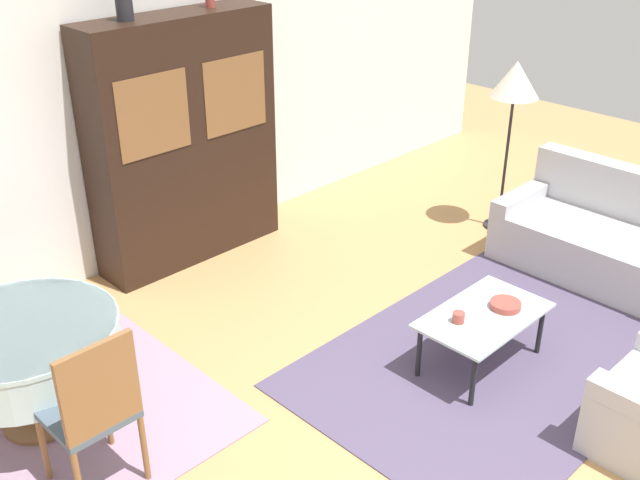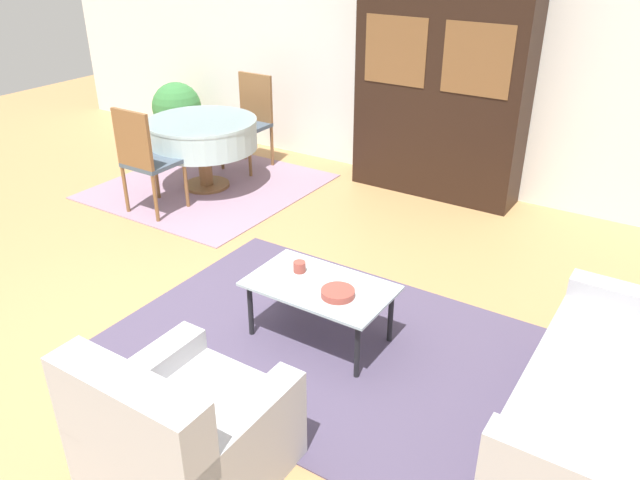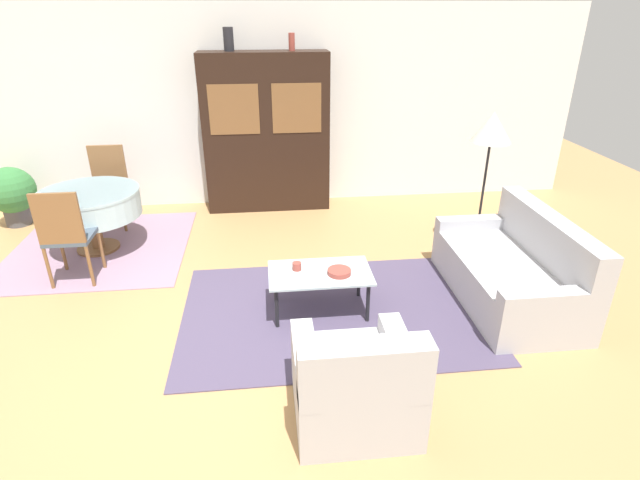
{
  "view_description": "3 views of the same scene",
  "coord_description": "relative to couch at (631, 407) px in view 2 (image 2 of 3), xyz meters",
  "views": [
    {
      "loc": [
        -2.91,
        -1.73,
        3.22
      ],
      "look_at": [
        0.2,
        1.4,
        0.95
      ],
      "focal_mm": 42.0,
      "sensor_mm": 36.0,
      "label": 1
    },
    {
      "loc": [
        2.82,
        -2.37,
        2.53
      ],
      "look_at": [
        0.94,
        0.55,
        0.75
      ],
      "focal_mm": 35.0,
      "sensor_mm": 36.0,
      "label": 2
    },
    {
      "loc": [
        0.49,
        -3.45,
        2.65
      ],
      "look_at": [
        0.94,
        0.55,
        0.75
      ],
      "focal_mm": 28.0,
      "sensor_mm": 36.0,
      "label": 3
    }
  ],
  "objects": [
    {
      "name": "dining_rug",
      "position": [
        -4.37,
        1.61,
        -0.3
      ],
      "size": [
        2.03,
        2.07,
        0.01
      ],
      "color": "gray",
      "rests_on": "ground_plane"
    },
    {
      "name": "cup",
      "position": [
        -2.1,
        0.05,
        0.16
      ],
      "size": [
        0.08,
        0.08,
        0.07
      ],
      "color": "#9E4238",
      "rests_on": "coffee_table"
    },
    {
      "name": "dining_table",
      "position": [
        -4.38,
        1.59,
        0.28
      ],
      "size": [
        1.13,
        1.13,
        0.72
      ],
      "color": "brown",
      "rests_on": "dining_rug"
    },
    {
      "name": "dining_chair_near",
      "position": [
        -4.38,
        0.8,
        0.28
      ],
      "size": [
        0.44,
        0.44,
        1.03
      ],
      "color": "brown",
      "rests_on": "dining_rug"
    },
    {
      "name": "dining_chair_far",
      "position": [
        -4.38,
        2.38,
        0.28
      ],
      "size": [
        0.44,
        0.44,
        1.03
      ],
      "rotation": [
        0.0,
        0.0,
        3.14
      ],
      "color": "brown",
      "rests_on": "dining_rug"
    },
    {
      "name": "wall_back",
      "position": [
        -2.83,
        3.06,
        1.05
      ],
      "size": [
        10.0,
        0.06,
        2.7
      ],
      "color": "white",
      "rests_on": "ground_plane"
    },
    {
      "name": "bowl",
      "position": [
        -1.73,
        -0.08,
        0.15
      ],
      "size": [
        0.22,
        0.22,
        0.05
      ],
      "color": "#9E4238",
      "rests_on": "coffee_table"
    },
    {
      "name": "armchair",
      "position": [
        -1.81,
        -1.4,
        0.0
      ],
      "size": [
        0.82,
        0.85,
        0.83
      ],
      "color": "#B2B2B7",
      "rests_on": "ground_plane"
    },
    {
      "name": "display_cabinet",
      "position": [
        -2.31,
        2.79,
        0.76
      ],
      "size": [
        1.69,
        0.44,
        2.12
      ],
      "color": "black",
      "rests_on": "ground_plane"
    },
    {
      "name": "potted_plant",
      "position": [
        -5.65,
        2.5,
        0.14
      ],
      "size": [
        0.6,
        0.6,
        0.78
      ],
      "color": "#4C4C51",
      "rests_on": "ground_plane"
    },
    {
      "name": "area_rug",
      "position": [
        -1.78,
        -0.06,
        -0.3
      ],
      "size": [
        2.82,
        1.94,
        0.01
      ],
      "color": "#4C425B",
      "rests_on": "ground_plane"
    },
    {
      "name": "coffee_table",
      "position": [
        -1.9,
        -0.02,
        0.08
      ],
      "size": [
        0.95,
        0.56,
        0.41
      ],
      "color": "black",
      "rests_on": "area_rug"
    },
    {
      "name": "couch",
      "position": [
        0.0,
        0.0,
        0.0
      ],
      "size": [
        0.91,
        1.72,
        0.86
      ],
      "rotation": [
        0.0,
        0.0,
        1.57
      ],
      "color": "#B2B2B7",
      "rests_on": "ground_plane"
    },
    {
      "name": "ground_plane",
      "position": [
        -2.83,
        -0.57,
        -0.3
      ],
      "size": [
        14.0,
        14.0,
        0.0
      ],
      "primitive_type": "plane",
      "color": "tan"
    }
  ]
}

